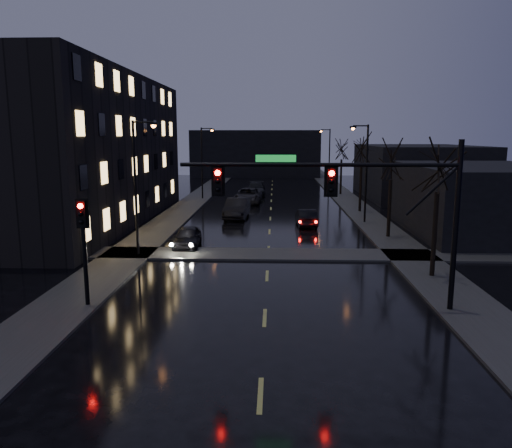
# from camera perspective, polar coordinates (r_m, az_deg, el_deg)

# --- Properties ---
(ground) EXTENTS (160.00, 160.00, 0.00)m
(ground) POSITION_cam_1_polar(r_m,az_deg,el_deg) (13.00, 0.22, -23.25)
(ground) COLOR black
(ground) RESTS_ON ground
(sidewalk_left) EXTENTS (3.00, 140.00, 0.12)m
(sidewalk_left) POSITION_cam_1_polar(r_m,az_deg,el_deg) (47.24, -8.69, 1.35)
(sidewalk_left) COLOR #2D2D2B
(sidewalk_left) RESTS_ON ground
(sidewalk_right) EXTENTS (3.00, 140.00, 0.12)m
(sidewalk_right) POSITION_cam_1_polar(r_m,az_deg,el_deg) (47.11, 12.08, 1.22)
(sidewalk_right) COLOR #2D2D2B
(sidewalk_right) RESTS_ON ground
(sidewalk_cross) EXTENTS (40.00, 3.00, 0.12)m
(sidewalk_cross) POSITION_cam_1_polar(r_m,az_deg,el_deg) (30.20, 1.41, -3.48)
(sidewalk_cross) COLOR #2D2D2B
(sidewalk_cross) RESTS_ON ground
(apartment_block) EXTENTS (12.00, 30.00, 12.00)m
(apartment_block) POSITION_cam_1_polar(r_m,az_deg,el_deg) (44.21, -20.48, 7.98)
(apartment_block) COLOR black
(apartment_block) RESTS_ON ground
(commercial_right_near) EXTENTS (10.00, 14.00, 5.00)m
(commercial_right_near) POSITION_cam_1_polar(r_m,az_deg,el_deg) (40.11, 24.33, 2.55)
(commercial_right_near) COLOR black
(commercial_right_near) RESTS_ON ground
(commercial_right_far) EXTENTS (12.00, 18.00, 6.00)m
(commercial_right_far) POSITION_cam_1_polar(r_m,az_deg,el_deg) (61.30, 17.99, 5.73)
(commercial_right_far) COLOR black
(commercial_right_far) RESTS_ON ground
(far_block) EXTENTS (22.00, 10.00, 8.00)m
(far_block) POSITION_cam_1_polar(r_m,az_deg,el_deg) (88.97, -0.02, 8.07)
(far_block) COLOR black
(far_block) RESTS_ON ground
(signal_mast) EXTENTS (11.11, 0.41, 7.00)m
(signal_mast) POSITION_cam_1_polar(r_m,az_deg,el_deg) (20.28, 12.06, 3.42)
(signal_mast) COLOR black
(signal_mast) RESTS_ON ground
(signal_pole_left) EXTENTS (0.35, 0.41, 4.53)m
(signal_pole_left) POSITION_cam_1_polar(r_m,az_deg,el_deg) (21.74, -19.10, -1.43)
(signal_pole_left) COLOR black
(signal_pole_left) RESTS_ON ground
(tree_near) EXTENTS (3.52, 3.52, 8.08)m
(tree_near) POSITION_cam_1_polar(r_m,az_deg,el_deg) (26.14, 20.24, 7.45)
(tree_near) COLOR black
(tree_near) RESTS_ON ground
(tree_mid_a) EXTENTS (3.30, 3.30, 7.58)m
(tree_mid_a) POSITION_cam_1_polar(r_m,az_deg,el_deg) (35.79, 15.26, 7.63)
(tree_mid_a) COLOR black
(tree_mid_a) RESTS_ON ground
(tree_mid_b) EXTENTS (3.74, 3.74, 8.59)m
(tree_mid_b) POSITION_cam_1_polar(r_m,az_deg,el_deg) (47.54, 12.04, 9.23)
(tree_mid_b) COLOR black
(tree_mid_b) RESTS_ON ground
(tree_far) EXTENTS (3.43, 3.43, 7.88)m
(tree_far) POSITION_cam_1_polar(r_m,az_deg,el_deg) (61.39, 9.79, 8.94)
(tree_far) COLOR black
(tree_far) RESTS_ON ground
(streetlight_l_near) EXTENTS (1.53, 0.28, 8.00)m
(streetlight_l_near) POSITION_cam_1_polar(r_m,az_deg,el_deg) (30.02, -13.26, 5.30)
(streetlight_l_near) COLOR black
(streetlight_l_near) RESTS_ON ground
(streetlight_l_far) EXTENTS (1.53, 0.28, 8.00)m
(streetlight_l_far) POSITION_cam_1_polar(r_m,az_deg,el_deg) (56.46, -5.99, 7.63)
(streetlight_l_far) COLOR black
(streetlight_l_far) RESTS_ON ground
(streetlight_r_mid) EXTENTS (1.53, 0.28, 8.00)m
(streetlight_r_mid) POSITION_cam_1_polar(r_m,az_deg,el_deg) (41.55, 12.23, 6.60)
(streetlight_r_mid) COLOR black
(streetlight_r_mid) RESTS_ON ground
(streetlight_r_far) EXTENTS (1.53, 0.28, 8.00)m
(streetlight_r_far) POSITION_cam_1_polar(r_m,az_deg,el_deg) (69.27, 8.21, 8.03)
(streetlight_r_far) COLOR black
(streetlight_r_far) RESTS_ON ground
(oncoming_car_a) EXTENTS (1.74, 4.00, 1.34)m
(oncoming_car_a) POSITION_cam_1_polar(r_m,az_deg,el_deg) (32.49, -7.84, -1.50)
(oncoming_car_a) COLOR black
(oncoming_car_a) RESTS_ON ground
(oncoming_car_b) EXTENTS (2.14, 5.33, 1.72)m
(oncoming_car_b) POSITION_cam_1_polar(r_m,az_deg,el_deg) (43.61, -2.19, 1.80)
(oncoming_car_b) COLOR black
(oncoming_car_b) RESTS_ON ground
(oncoming_car_c) EXTENTS (2.88, 5.94, 1.63)m
(oncoming_car_c) POSITION_cam_1_polar(r_m,az_deg,el_deg) (53.12, -0.90, 3.25)
(oncoming_car_c) COLOR black
(oncoming_car_c) RESTS_ON ground
(oncoming_car_d) EXTENTS (2.30, 5.50, 1.59)m
(oncoming_car_d) POSITION_cam_1_polar(r_m,az_deg,el_deg) (59.96, -0.02, 4.02)
(oncoming_car_d) COLOR black
(oncoming_car_d) RESTS_ON ground
(lead_car) EXTENTS (1.66, 4.19, 1.36)m
(lead_car) POSITION_cam_1_polar(r_m,az_deg,el_deg) (40.00, 5.76, 0.74)
(lead_car) COLOR black
(lead_car) RESTS_ON ground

